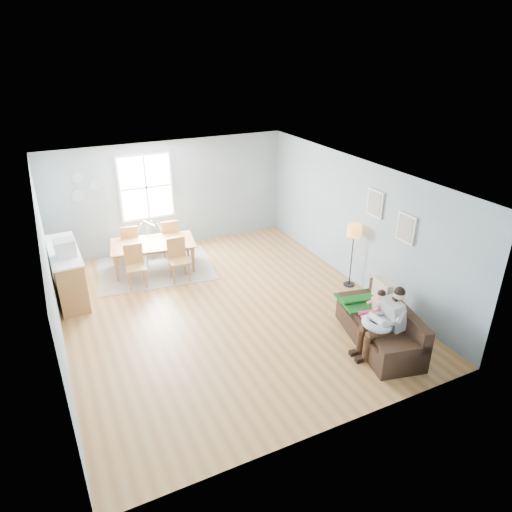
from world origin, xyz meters
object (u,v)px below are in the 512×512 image
chair_sw (135,263)px  counter (68,272)px  floor_lamp (354,236)px  dining_table (154,256)px  sofa (382,329)px  chair_nw (130,241)px  baby_swing (151,241)px  storage_cube (393,326)px  toddler (376,306)px  chair_se (178,256)px  monitor (64,248)px  chair_ne (170,235)px  father (385,320)px

chair_sw → counter: counter is taller
floor_lamp → dining_table: floor_lamp is taller
sofa → floor_lamp: (0.76, 1.96, 0.89)m
chair_nw → baby_swing: chair_nw is taller
storage_cube → dining_table: 5.52m
toddler → floor_lamp: floor_lamp is taller
chair_sw → chair_se: chair_se is taller
toddler → monitor: size_ratio=1.87×
floor_lamp → chair_nw: size_ratio=1.53×
sofa → chair_ne: 5.63m
sofa → chair_nw: size_ratio=2.23×
sofa → chair_se: chair_se is taller
monitor → sofa: bearing=-38.6°
father → toddler: (0.15, 0.43, -0.01)m
sofa → father: father is taller
monitor → baby_swing: (1.99, 1.55, -0.84)m
father → dining_table: bearing=119.0°
sofa → father: (-0.18, -0.24, 0.39)m
sofa → toddler: (-0.03, 0.19, 0.37)m
floor_lamp → baby_swing: (-3.49, 3.36, -0.77)m
chair_ne → chair_sw: bearing=-133.6°
father → storage_cube: (0.45, 0.25, -0.42)m
storage_cube → floor_lamp: bearing=75.7°
storage_cube → baby_swing: baby_swing is taller
father → floor_lamp: 2.44m
sofa → chair_ne: bearing=114.2°
dining_table → father: bearing=-51.3°
chair_sw → floor_lamp: bearing=-26.1°
chair_ne → counter: size_ratio=0.49×
sofa → counter: 6.28m
floor_lamp → chair_ne: bearing=134.0°
chair_sw → chair_ne: 1.58m
chair_sw → father: bearing=-52.8°
chair_se → baby_swing: bearing=99.7°
chair_se → counter: size_ratio=0.50×
toddler → chair_ne: toddler is taller
floor_lamp → counter: floor_lamp is taller
storage_cube → monitor: 6.31m
counter → baby_swing: size_ratio=1.76×
sofa → monitor: 6.10m
dining_table → chair_nw: 0.81m
chair_sw → chair_se: bearing=-7.2°
monitor → chair_nw: bearing=45.2°
toddler → chair_sw: toddler is taller
father → counter: 6.31m
chair_se → chair_nw: size_ratio=1.03×
father → chair_ne: 5.78m
storage_cube → chair_se: chair_se is taller
counter → baby_swing: bearing=30.6°
dining_table → counter: bearing=-157.1°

